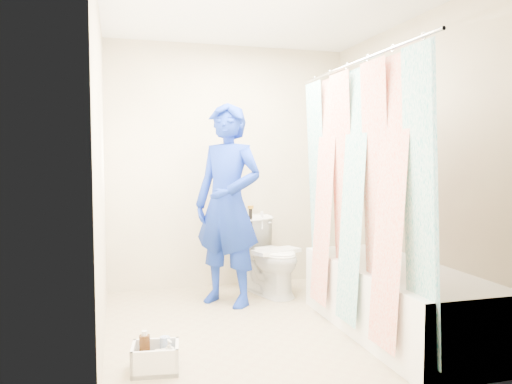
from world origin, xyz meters
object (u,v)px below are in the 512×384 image
object	(u,v)px
plumber	(228,205)
cleaning_caddy	(157,359)
bathtub	(395,297)
toilet	(269,256)

from	to	relation	value
plumber	cleaning_caddy	size ratio (longest dim) A/B	5.76
bathtub	cleaning_caddy	xyz separation A→B (m)	(-1.73, -0.19, -0.19)
bathtub	cleaning_caddy	distance (m)	1.75
bathtub	toilet	size ratio (longest dim) A/B	2.41
toilet	plumber	size ratio (longest dim) A/B	0.41
bathtub	toilet	world-z (taller)	toilet
plumber	cleaning_caddy	distance (m)	1.65
bathtub	plumber	distance (m)	1.59
toilet	plumber	distance (m)	0.71
cleaning_caddy	toilet	bearing A→B (deg)	59.01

